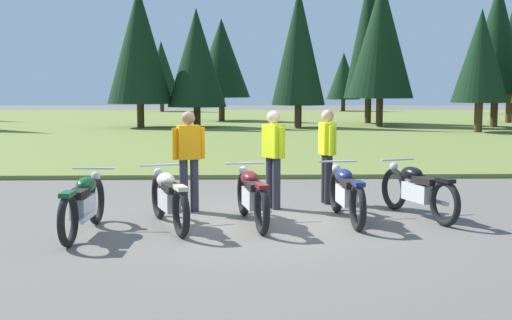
% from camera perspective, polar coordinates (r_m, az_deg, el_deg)
% --- Properties ---
extents(ground_plane, '(140.00, 140.00, 0.00)m').
position_cam_1_polar(ground_plane, '(9.68, 0.10, -5.70)').
color(ground_plane, '#605B54').
extents(grass_moorland, '(80.00, 44.00, 0.10)m').
position_cam_1_polar(grass_moorland, '(36.23, -1.13, 3.28)').
color(grass_moorland, olive).
rests_on(grass_moorland, ground).
extents(forest_treeline, '(43.64, 30.26, 8.88)m').
position_cam_1_polar(forest_treeline, '(37.85, 5.75, 9.88)').
color(forest_treeline, '#47331E').
rests_on(forest_treeline, ground).
extents(motorcycle_british_green, '(0.62, 2.10, 0.88)m').
position_cam_1_polar(motorcycle_british_green, '(9.19, -15.28, -3.81)').
color(motorcycle_british_green, black).
rests_on(motorcycle_british_green, ground).
extents(motorcycle_cream, '(0.90, 2.01, 0.88)m').
position_cam_1_polar(motorcycle_cream, '(9.41, -7.85, -3.40)').
color(motorcycle_cream, black).
rests_on(motorcycle_cream, ground).
extents(motorcycle_maroon, '(0.69, 2.09, 0.88)m').
position_cam_1_polar(motorcycle_maroon, '(9.52, -0.37, -3.22)').
color(motorcycle_maroon, black).
rests_on(motorcycle_maroon, ground).
extents(motorcycle_navy, '(0.62, 2.10, 0.88)m').
position_cam_1_polar(motorcycle_navy, '(9.87, 8.12, -2.95)').
color(motorcycle_navy, black).
rests_on(motorcycle_navy, ground).
extents(motorcycle_black, '(0.86, 2.03, 0.88)m').
position_cam_1_polar(motorcycle_black, '(10.37, 14.34, -2.63)').
color(motorcycle_black, black).
rests_on(motorcycle_black, ground).
extents(rider_in_hivis_vest, '(0.53, 0.31, 1.67)m').
position_cam_1_polar(rider_in_hivis_vest, '(10.49, -6.08, 0.45)').
color(rider_in_hivis_vest, '#2D2D38').
rests_on(rider_in_hivis_vest, ground).
extents(rider_checking_bike, '(0.28, 0.54, 1.67)m').
position_cam_1_polar(rider_checking_bike, '(11.27, 6.42, 0.86)').
color(rider_checking_bike, black).
rests_on(rider_checking_bike, ground).
extents(rider_with_back_turned, '(0.39, 0.47, 1.67)m').
position_cam_1_polar(rider_with_back_turned, '(10.70, 1.56, 0.60)').
color(rider_with_back_turned, '#2D2D38').
rests_on(rider_with_back_turned, ground).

